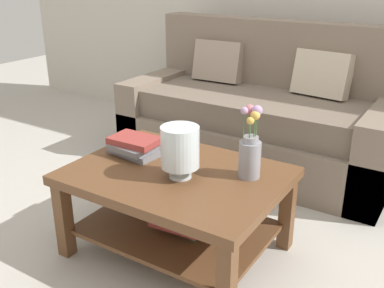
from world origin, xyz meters
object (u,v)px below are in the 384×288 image
Objects in this scene: coffee_table at (177,195)px; glass_hurricane_vase at (180,148)px; couch at (260,117)px; book_stack_main at (135,146)px; flower_pitcher at (250,151)px.

glass_hurricane_vase is at bearing -39.43° from coffee_table.
coffee_table is 0.30m from glass_hurricane_vase.
book_stack_main is (-0.19, -1.27, 0.16)m from couch.
coffee_table is 3.57× the size of book_stack_main.
glass_hurricane_vase reaches higher than book_stack_main.
book_stack_main is 1.14× the size of glass_hurricane_vase.
coffee_table is 0.46m from flower_pitcher.
coffee_table is at bearing -156.48° from flower_pitcher.
book_stack_main reaches higher than coffee_table.
flower_pitcher is (0.66, 0.08, 0.09)m from book_stack_main.
flower_pitcher reaches higher than coffee_table.
flower_pitcher is (0.28, 0.19, -0.02)m from glass_hurricane_vase.
flower_pitcher is (0.47, -1.19, 0.25)m from couch.
coffee_table is (0.13, -1.33, -0.03)m from couch.
couch is 1.41m from glass_hurricane_vase.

